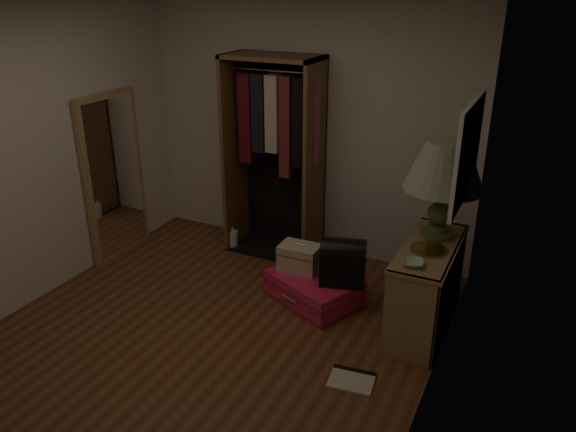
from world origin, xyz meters
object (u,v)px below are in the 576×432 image
(console_bookshelf, at_px, (427,283))
(floor_mirror, at_px, (114,176))
(table_lamp, at_px, (445,168))
(black_bag, at_px, (343,260))
(white_jug, at_px, (232,239))
(open_wardrobe, at_px, (276,140))
(pink_suitcase, at_px, (314,288))
(train_case, at_px, (300,257))

(console_bookshelf, relative_size, floor_mirror, 0.66)
(floor_mirror, height_order, table_lamp, floor_mirror)
(black_bag, distance_m, white_jug, 1.67)
(open_wardrobe, xyz_separation_m, table_lamp, (1.77, -0.55, 0.12))
(console_bookshelf, xyz_separation_m, pink_suitcase, (-0.99, -0.06, -0.27))
(train_case, bearing_deg, white_jug, 151.41)
(pink_suitcase, xyz_separation_m, white_jug, (-1.25, 0.62, -0.03))
(floor_mirror, height_order, pink_suitcase, floor_mirror)
(black_bag, height_order, table_lamp, table_lamp)
(white_jug, bearing_deg, table_lamp, -9.46)
(pink_suitcase, xyz_separation_m, table_lamp, (0.99, 0.25, 1.21))
(console_bookshelf, xyz_separation_m, white_jug, (-2.23, 0.56, -0.29))
(table_lamp, height_order, white_jug, table_lamp)
(black_bag, height_order, white_jug, black_bag)
(floor_mirror, distance_m, table_lamp, 3.29)
(open_wardrobe, relative_size, train_case, 5.55)
(white_jug, bearing_deg, black_bag, -22.05)
(floor_mirror, bearing_deg, train_case, 0.98)
(console_bookshelf, height_order, open_wardrobe, open_wardrobe)
(open_wardrobe, height_order, white_jug, open_wardrobe)
(train_case, height_order, table_lamp, table_lamp)
(console_bookshelf, height_order, white_jug, console_bookshelf)
(pink_suitcase, relative_size, table_lamp, 1.21)
(black_bag, relative_size, white_jug, 1.92)
(white_jug, bearing_deg, pink_suitcase, -26.43)
(table_lamp, bearing_deg, floor_mirror, -175.99)
(floor_mirror, height_order, train_case, floor_mirror)
(open_wardrobe, height_order, train_case, open_wardrobe)
(open_wardrobe, bearing_deg, pink_suitcase, -45.45)
(console_bookshelf, height_order, black_bag, console_bookshelf)
(pink_suitcase, bearing_deg, console_bookshelf, 27.57)
(open_wardrobe, xyz_separation_m, white_jug, (-0.47, -0.17, -1.12))
(open_wardrobe, distance_m, train_case, 1.28)
(pink_suitcase, xyz_separation_m, black_bag, (0.27, 0.01, 0.34))
(open_wardrobe, distance_m, black_bag, 1.51)
(floor_mirror, distance_m, white_jug, 1.39)
(console_bookshelf, distance_m, open_wardrobe, 2.08)
(train_case, distance_m, white_jug, 1.24)
(table_lamp, bearing_deg, open_wardrobe, 162.90)
(table_lamp, bearing_deg, black_bag, -161.76)
(console_bookshelf, relative_size, pink_suitcase, 1.15)
(open_wardrobe, distance_m, pink_suitcase, 1.56)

